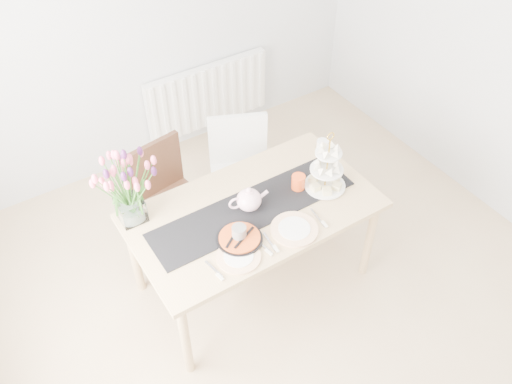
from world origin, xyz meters
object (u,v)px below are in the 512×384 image
tulip_vase (125,181)px  mug_grey (239,233)px  chair_brown (166,193)px  dining_table (253,217)px  tart_tin (240,239)px  chair_white (240,165)px  plate_right (294,229)px  teapot (249,200)px  plate_left (239,257)px  cake_stand (326,174)px  cream_jug (322,146)px  radiator (208,96)px  mug_orange (298,182)px

tulip_vase → mug_grey: size_ratio=5.53×
tulip_vase → chair_brown: bearing=40.9°
dining_table → chair_brown: size_ratio=1.74×
dining_table → tulip_vase: (-0.69, 0.34, 0.40)m
chair_brown → tart_tin: bearing=-91.3°
chair_white → plate_right: bearing=-76.3°
tulip_vase → tart_tin: (0.47, -0.53, -0.30)m
teapot → plate_left: bearing=-118.7°
chair_white → cake_stand: size_ratio=2.24×
dining_table → cream_jug: 0.78m
radiator → cream_jug: 1.51m
dining_table → cream_jug: size_ratio=18.45×
cake_stand → plate_right: cake_stand is taller
radiator → plate_right: plate_right is taller
cake_stand → plate_left: bearing=-165.5°
dining_table → chair_white: chair_white is taller
plate_right → tulip_vase: bearing=141.7°
teapot → mug_orange: (0.38, -0.01, -0.03)m
chair_white → cream_jug: chair_white is taller
mug_grey → plate_left: (-0.08, -0.12, -0.05)m
tulip_vase → teapot: tulip_vase is taller
mug_grey → dining_table: bearing=-0.8°
plate_left → mug_orange: bearing=24.5°
tart_tin → dining_table: bearing=40.5°
chair_brown → plate_right: size_ratio=3.07×
radiator → cream_jug: cream_jug is taller
chair_brown → tulip_vase: (-0.35, -0.31, 0.53)m
chair_brown → teapot: (0.31, -0.63, 0.29)m
cream_jug → mug_orange: mug_orange is taller
mug_grey → plate_right: (0.33, -0.12, -0.05)m
plate_right → dining_table: bearing=111.0°
radiator → tulip_vase: (-1.27, -1.35, 0.62)m
radiator → tulip_vase: size_ratio=2.04×
radiator → mug_grey: size_ratio=11.28×
tulip_vase → plate_left: size_ratio=2.21×
plate_left → teapot: bearing=49.0°
teapot → tulip_vase: bearing=166.2°
tulip_vase → chair_white: bearing=16.7°
mug_grey → plate_left: 0.15m
tart_tin → plate_left: 0.13m
cake_stand → mug_orange: cake_stand is taller
dining_table → mug_orange: (0.35, -0.00, 0.13)m
dining_table → plate_left: bearing=-134.7°
cream_jug → plate_right: cream_jug is taller
radiator → chair_white: chair_white is taller
plate_left → tart_tin: bearing=55.8°
mug_orange → cream_jug: bearing=1.6°
cream_jug → tart_tin: 1.04m
cake_stand → tart_tin: 0.75m
tulip_vase → cake_stand: 1.29m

